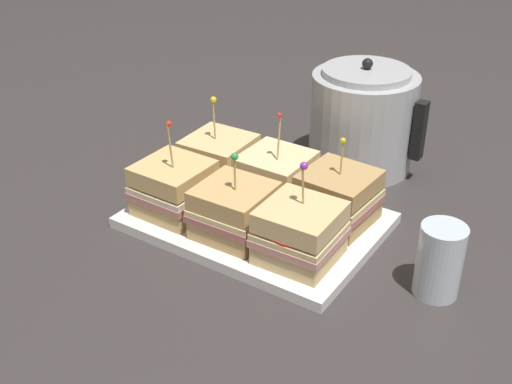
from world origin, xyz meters
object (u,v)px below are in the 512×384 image
at_px(sandwich_front_right, 300,233).
at_px(kettle_steel, 363,120).
at_px(sandwich_front_center, 234,210).
at_px(serving_platter, 256,220).
at_px(drinking_glass, 440,261).
at_px(sandwich_back_left, 219,161).
at_px(sandwich_back_right, 338,198).
at_px(sandwich_back_center, 276,178).
at_px(sandwich_front_left, 174,188).

xyz_separation_m(sandwich_front_right, kettle_steel, (-0.07, 0.36, 0.04)).
distance_m(sandwich_front_center, sandwich_front_right, 0.12).
xyz_separation_m(serving_platter, kettle_steel, (0.05, 0.30, 0.09)).
xyz_separation_m(sandwich_front_right, drinking_glass, (0.19, 0.06, -0.01)).
bearing_deg(sandwich_front_right, drinking_glass, 16.04).
distance_m(serving_platter, sandwich_front_center, 0.08).
xyz_separation_m(serving_platter, sandwich_back_left, (-0.12, 0.06, 0.05)).
xyz_separation_m(sandwich_front_center, sandwich_back_right, (0.12, 0.12, 0.00)).
bearing_deg(sandwich_back_right, kettle_steel, 106.36).
distance_m(kettle_steel, drinking_glass, 0.40).
relative_size(sandwich_front_center, sandwich_back_right, 0.97).
relative_size(sandwich_back_left, sandwich_back_right, 1.10).
xyz_separation_m(serving_platter, sandwich_back_center, (0.00, 0.06, 0.05)).
bearing_deg(sandwich_front_right, sandwich_back_right, 90.30).
bearing_deg(sandwich_front_right, kettle_steel, 100.97).
distance_m(sandwich_front_right, sandwich_back_left, 0.27).
relative_size(sandwich_front_center, sandwich_back_center, 0.86).
relative_size(sandwich_front_center, sandwich_back_left, 0.88).
height_order(sandwich_front_left, sandwich_back_center, same).
bearing_deg(sandwich_front_left, drinking_glass, 6.98).
distance_m(sandwich_back_center, sandwich_back_right, 0.12).
xyz_separation_m(sandwich_front_left, sandwich_back_center, (0.12, 0.12, -0.00)).
bearing_deg(serving_platter, sandwich_front_left, -153.79).
bearing_deg(sandwich_front_center, sandwich_front_left, 179.65).
bearing_deg(sandwich_front_left, sandwich_back_right, 26.74).
bearing_deg(sandwich_back_center, sandwich_front_right, -46.42).
bearing_deg(kettle_steel, sandwich_front_left, -115.85).
distance_m(serving_platter, drinking_glass, 0.32).
bearing_deg(sandwich_back_left, sandwich_front_center, -45.94).
relative_size(sandwich_back_right, drinking_glass, 1.37).
xyz_separation_m(sandwich_front_center, sandwich_front_right, (0.12, -0.00, 0.00)).
height_order(sandwich_back_left, drinking_glass, sandwich_back_left).
bearing_deg(sandwich_back_center, serving_platter, -90.39).
bearing_deg(sandwich_back_center, kettle_steel, 78.20).
height_order(serving_platter, sandwich_back_right, sandwich_back_right).
bearing_deg(sandwich_back_left, sandwich_back_center, 0.32).
relative_size(serving_platter, sandwich_back_right, 2.65).
xyz_separation_m(sandwich_back_right, drinking_glass, (0.19, -0.07, -0.01)).
height_order(serving_platter, sandwich_front_right, sandwich_front_right).
relative_size(serving_platter, sandwich_back_center, 2.35).
relative_size(sandwich_back_right, kettle_steel, 0.68).
distance_m(serving_platter, sandwich_back_center, 0.08).
relative_size(serving_platter, sandwich_front_left, 2.36).
xyz_separation_m(sandwich_back_center, drinking_glass, (0.31, -0.07, -0.01)).
bearing_deg(sandwich_back_center, sandwich_back_left, -179.68).
relative_size(kettle_steel, drinking_glass, 2.01).
bearing_deg(sandwich_front_left, sandwich_front_center, -0.35).
height_order(sandwich_front_right, sandwich_back_right, sandwich_front_right).
xyz_separation_m(sandwich_back_left, drinking_glass, (0.43, -0.07, -0.01)).
bearing_deg(sandwich_back_right, serving_platter, -152.70).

